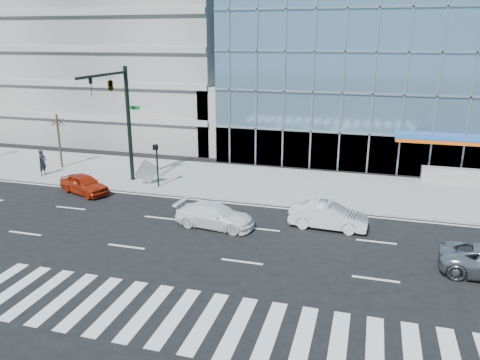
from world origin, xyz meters
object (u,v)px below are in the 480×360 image
at_px(street_tree_near, 57,122).
at_px(pedestrian, 43,163).
at_px(tilted_panel, 147,172).
at_px(traffic_signal, 116,98).
at_px(ped_signal_post, 157,159).
at_px(white_suv, 215,216).
at_px(red_sedan, 84,184).
at_px(white_sedan, 328,216).

distance_m(street_tree_near, pedestrian, 3.51).
bearing_deg(tilted_panel, pedestrian, 144.49).
distance_m(traffic_signal, tilted_panel, 5.38).
bearing_deg(ped_signal_post, street_tree_near, 164.94).
bearing_deg(traffic_signal, ped_signal_post, 8.52).
xyz_separation_m(white_suv, pedestrian, (-15.36, 5.55, 0.46)).
bearing_deg(red_sedan, tilted_panel, -30.59).
bearing_deg(ped_signal_post, red_sedan, -152.08).
bearing_deg(red_sedan, street_tree_near, 68.83).
distance_m(ped_signal_post, tilted_panel, 1.47).
bearing_deg(white_sedan, red_sedan, 87.48).
xyz_separation_m(ped_signal_post, white_sedan, (11.92, -3.76, -1.45)).
relative_size(street_tree_near, red_sedan, 1.10).
height_order(street_tree_near, white_suv, street_tree_near).
xyz_separation_m(ped_signal_post, red_sedan, (-4.26, -2.26, -1.49)).
xyz_separation_m(street_tree_near, tilted_panel, (8.56, -2.22, -2.72)).
distance_m(white_suv, white_sedan, 6.19).
distance_m(street_tree_near, tilted_panel, 9.25).
bearing_deg(red_sedan, pedestrian, 85.26).
distance_m(white_sedan, pedestrian, 21.74).
height_order(pedestrian, tilted_panel, pedestrian).
distance_m(white_suv, tilted_panel, 8.87).
bearing_deg(traffic_signal, white_suv, -30.16).
bearing_deg(street_tree_near, ped_signal_post, -15.06).
relative_size(white_sedan, pedestrian, 2.20).
xyz_separation_m(traffic_signal, red_sedan, (-1.77, -1.89, -5.51)).
xyz_separation_m(pedestrian, tilted_panel, (8.49, 0.05, -0.04)).
xyz_separation_m(traffic_signal, pedestrian, (-6.94, 0.66, -5.06)).
distance_m(traffic_signal, white_suv, 11.20).
bearing_deg(street_tree_near, white_sedan, -16.43).
relative_size(ped_signal_post, pedestrian, 1.58).
distance_m(traffic_signal, red_sedan, 6.09).
bearing_deg(pedestrian, white_suv, -105.73).
distance_m(traffic_signal, ped_signal_post, 4.75).
distance_m(ped_signal_post, white_sedan, 12.59).
relative_size(traffic_signal, pedestrian, 4.20).
xyz_separation_m(white_sedan, tilted_panel, (-12.87, 4.09, 0.37)).
distance_m(red_sedan, pedestrian, 5.78).
bearing_deg(street_tree_near, white_suv, -26.90).
height_order(ped_signal_post, white_suv, ped_signal_post).
distance_m(white_suv, red_sedan, 10.62).
xyz_separation_m(white_suv, red_sedan, (-10.19, 3.01, 0.01)).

